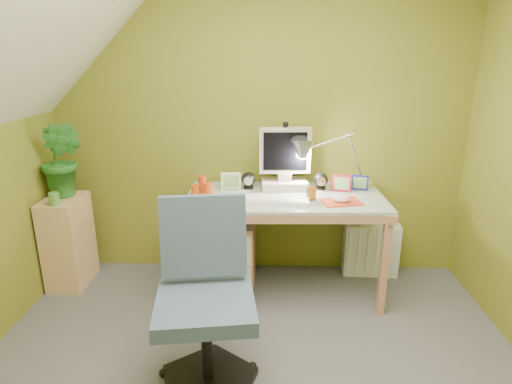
{
  "coord_description": "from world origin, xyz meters",
  "views": [
    {
      "loc": [
        0.09,
        -1.69,
        1.71
      ],
      "look_at": [
        0.0,
        1.0,
        0.85
      ],
      "focal_mm": 30.0,
      "sensor_mm": 36.0,
      "label": 1
    }
  ],
  "objects_px": {
    "desk_lamp": "(346,148)",
    "radiator": "(371,249)",
    "side_ledge": "(69,241)",
    "task_chair": "(205,301)",
    "potted_plant": "(62,160)",
    "monitor": "(285,156)",
    "desk": "(284,243)"
  },
  "relations": [
    {
      "from": "desk",
      "to": "task_chair",
      "type": "height_order",
      "value": "task_chair"
    },
    {
      "from": "desk_lamp",
      "to": "task_chair",
      "type": "distance_m",
      "value": 1.59
    },
    {
      "from": "potted_plant",
      "to": "task_chair",
      "type": "distance_m",
      "value": 1.7
    },
    {
      "from": "desk_lamp",
      "to": "side_ledge",
      "type": "height_order",
      "value": "desk_lamp"
    },
    {
      "from": "task_chair",
      "to": "desk",
      "type": "bearing_deg",
      "value": 58.94
    },
    {
      "from": "desk_lamp",
      "to": "side_ledge",
      "type": "relative_size",
      "value": 0.88
    },
    {
      "from": "desk",
      "to": "potted_plant",
      "type": "relative_size",
      "value": 2.47
    },
    {
      "from": "desk",
      "to": "side_ledge",
      "type": "height_order",
      "value": "desk"
    },
    {
      "from": "side_ledge",
      "to": "task_chair",
      "type": "distance_m",
      "value": 1.62
    },
    {
      "from": "side_ledge",
      "to": "radiator",
      "type": "height_order",
      "value": "side_ledge"
    },
    {
      "from": "radiator",
      "to": "potted_plant",
      "type": "bearing_deg",
      "value": -172.94
    },
    {
      "from": "side_ledge",
      "to": "task_chair",
      "type": "xyz_separation_m",
      "value": [
        1.22,
        -1.06,
        0.16
      ]
    },
    {
      "from": "potted_plant",
      "to": "task_chair",
      "type": "bearing_deg",
      "value": -42.82
    },
    {
      "from": "side_ledge",
      "to": "monitor",
      "type": "bearing_deg",
      "value": 4.89
    },
    {
      "from": "task_chair",
      "to": "radiator",
      "type": "relative_size",
      "value": 2.39
    },
    {
      "from": "desk",
      "to": "potted_plant",
      "type": "xyz_separation_m",
      "value": [
        -1.63,
        0.09,
        0.61
      ]
    },
    {
      "from": "desk",
      "to": "monitor",
      "type": "bearing_deg",
      "value": 88.36
    },
    {
      "from": "task_chair",
      "to": "side_ledge",
      "type": "bearing_deg",
      "value": 130.83
    },
    {
      "from": "desk_lamp",
      "to": "task_chair",
      "type": "height_order",
      "value": "desk_lamp"
    },
    {
      "from": "desk",
      "to": "monitor",
      "type": "height_order",
      "value": "monitor"
    },
    {
      "from": "desk_lamp",
      "to": "potted_plant",
      "type": "bearing_deg",
      "value": -175.15
    },
    {
      "from": "potted_plant",
      "to": "task_chair",
      "type": "height_order",
      "value": "potted_plant"
    },
    {
      "from": "task_chair",
      "to": "radiator",
      "type": "xyz_separation_m",
      "value": [
        1.15,
        1.29,
        -0.3
      ]
    },
    {
      "from": "side_ledge",
      "to": "task_chair",
      "type": "height_order",
      "value": "task_chair"
    },
    {
      "from": "radiator",
      "to": "desk",
      "type": "bearing_deg",
      "value": -156.64
    },
    {
      "from": "desk",
      "to": "potted_plant",
      "type": "distance_m",
      "value": 1.75
    },
    {
      "from": "desk",
      "to": "task_chair",
      "type": "relative_size",
      "value": 1.37
    },
    {
      "from": "potted_plant",
      "to": "radiator",
      "type": "xyz_separation_m",
      "value": [
        2.35,
        0.18,
        -0.77
      ]
    },
    {
      "from": "desk_lamp",
      "to": "radiator",
      "type": "height_order",
      "value": "desk_lamp"
    },
    {
      "from": "monitor",
      "to": "potted_plant",
      "type": "height_order",
      "value": "potted_plant"
    },
    {
      "from": "side_ledge",
      "to": "radiator",
      "type": "distance_m",
      "value": 2.38
    },
    {
      "from": "desk",
      "to": "task_chair",
      "type": "bearing_deg",
      "value": -114.66
    }
  ]
}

